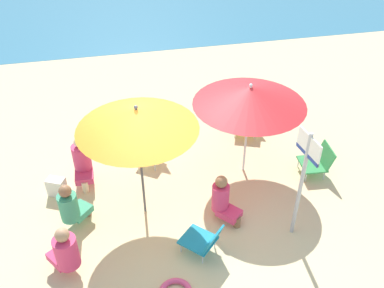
% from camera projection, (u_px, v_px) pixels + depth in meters
% --- Properties ---
extents(ground_plane, '(40.00, 40.00, 0.00)m').
position_uv_depth(ground_plane, '(171.00, 216.00, 7.06)').
color(ground_plane, beige).
extents(umbrella_orange, '(1.82, 1.82, 2.09)m').
position_uv_depth(umbrella_orange, '(137.00, 119.00, 6.06)').
color(umbrella_orange, '#4C4C51').
rests_on(umbrella_orange, ground_plane).
extents(umbrella_red, '(1.96, 1.96, 1.85)m').
position_uv_depth(umbrella_red, '(250.00, 96.00, 7.09)').
color(umbrella_red, silver).
rests_on(umbrella_red, ground_plane).
extents(beach_chair_a, '(0.71, 0.72, 0.54)m').
position_uv_depth(beach_chair_a, '(204.00, 240.00, 6.28)').
color(beach_chair_a, teal).
rests_on(beach_chair_a, ground_plane).
extents(beach_chair_b, '(0.68, 0.71, 0.62)m').
position_uv_depth(beach_chair_b, '(153.00, 148.00, 8.12)').
color(beach_chair_b, white).
rests_on(beach_chair_b, ground_plane).
extents(beach_chair_c, '(0.56, 0.57, 0.57)m').
position_uv_depth(beach_chair_c, '(318.00, 160.00, 7.80)').
color(beach_chair_c, '#33934C').
rests_on(beach_chair_c, ground_plane).
extents(beach_chair_d, '(0.70, 0.74, 0.69)m').
position_uv_depth(beach_chair_d, '(247.00, 116.00, 8.92)').
color(beach_chair_d, gold).
rests_on(beach_chair_d, ground_plane).
extents(person_a, '(0.48, 0.51, 0.88)m').
position_uv_depth(person_a, '(223.00, 200.00, 6.77)').
color(person_a, '#DB3866').
rests_on(person_a, ground_plane).
extents(person_b, '(0.51, 0.55, 0.95)m').
position_uv_depth(person_b, '(65.00, 251.00, 5.87)').
color(person_b, '#DB3866').
rests_on(person_b, ground_plane).
extents(person_c, '(0.51, 0.52, 0.91)m').
position_uv_depth(person_c, '(71.00, 206.00, 6.63)').
color(person_c, '#389970').
rests_on(person_c, ground_plane).
extents(person_d, '(0.32, 0.56, 0.94)m').
position_uv_depth(person_d, '(82.00, 161.00, 7.51)').
color(person_d, '#DB3866').
rests_on(person_d, ground_plane).
extents(warning_sign, '(0.09, 0.55, 1.93)m').
position_uv_depth(warning_sign, '(304.00, 170.00, 6.03)').
color(warning_sign, '#ADADB2').
rests_on(warning_sign, ground_plane).
extents(beach_bag, '(0.36, 0.31, 0.34)m').
position_uv_depth(beach_bag, '(57.00, 187.00, 7.40)').
color(beach_bag, silver).
rests_on(beach_bag, ground_plane).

